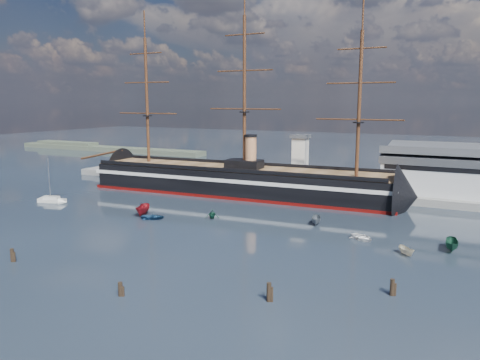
% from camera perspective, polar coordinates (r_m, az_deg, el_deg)
% --- Properties ---
extents(ground, '(600.00, 600.00, 0.00)m').
position_cam_1_polar(ground, '(113.61, 0.14, -4.02)').
color(ground, black).
rests_on(ground, ground).
extents(quay, '(180.00, 18.00, 2.00)m').
position_cam_1_polar(quay, '(142.83, 10.30, -1.36)').
color(quay, slate).
rests_on(quay, ground).
extents(quay_tower, '(5.00, 5.00, 15.00)m').
position_cam_1_polar(quay_tower, '(140.66, 7.33, 2.57)').
color(quay_tower, silver).
rests_on(quay_tower, ground).
extents(shoreline, '(120.00, 10.00, 4.00)m').
position_cam_1_polar(shoreline, '(271.76, -17.31, 3.79)').
color(shoreline, '#3F4C38').
rests_on(shoreline, ground).
extents(warship, '(113.26, 20.60, 53.94)m').
position_cam_1_polar(warship, '(136.01, -0.88, -0.03)').
color(warship, black).
rests_on(warship, ground).
extents(sailboat, '(7.81, 4.09, 11.99)m').
position_cam_1_polar(sailboat, '(134.83, -21.95, -2.23)').
color(sailboat, silver).
rests_on(sailboat, ground).
extents(motorboat_a, '(8.17, 5.35, 3.07)m').
position_cam_1_polar(motorboat_a, '(113.67, -11.73, -4.22)').
color(motorboat_a, maroon).
rests_on(motorboat_a, ground).
extents(motorboat_b, '(2.45, 3.61, 1.56)m').
position_cam_1_polar(motorboat_b, '(109.45, -10.59, -4.71)').
color(motorboat_b, navy).
rests_on(motorboat_b, ground).
extents(motorboat_c, '(6.29, 3.60, 2.37)m').
position_cam_1_polar(motorboat_c, '(104.17, 9.28, -5.41)').
color(motorboat_c, slate).
rests_on(motorboat_c, ground).
extents(motorboat_d, '(6.70, 5.16, 2.26)m').
position_cam_1_polar(motorboat_d, '(108.67, -3.40, -4.67)').
color(motorboat_d, '#0B3526').
rests_on(motorboat_d, ground).
extents(motorboat_e, '(2.88, 3.39, 1.50)m').
position_cam_1_polar(motorboat_e, '(94.88, 14.65, -7.09)').
color(motorboat_e, white).
rests_on(motorboat_e, ground).
extents(motorboat_f, '(6.91, 2.95, 2.70)m').
position_cam_1_polar(motorboat_f, '(93.52, 24.39, -7.89)').
color(motorboat_f, '#16432F').
rests_on(motorboat_f, ground).
extents(motorboat_g, '(4.74, 4.31, 1.88)m').
position_cam_1_polar(motorboat_g, '(88.00, 19.61, -8.66)').
color(motorboat_g, beige).
rests_on(motorboat_g, ground).
extents(piling_near_left, '(0.64, 0.64, 3.00)m').
position_cam_1_polar(piling_near_left, '(88.70, -25.97, -8.94)').
color(piling_near_left, black).
rests_on(piling_near_left, ground).
extents(piling_near_mid, '(0.64, 0.64, 2.70)m').
position_cam_1_polar(piling_near_mid, '(68.89, -14.34, -13.53)').
color(piling_near_mid, black).
rests_on(piling_near_mid, ground).
extents(piling_near_right, '(0.64, 0.64, 3.37)m').
position_cam_1_polar(piling_near_right, '(65.32, 3.53, -14.55)').
color(piling_near_right, black).
rests_on(piling_near_right, ground).
extents(piling_far_right, '(0.64, 0.64, 3.09)m').
position_cam_1_polar(piling_far_right, '(70.28, 18.01, -13.23)').
color(piling_far_right, black).
rests_on(piling_far_right, ground).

